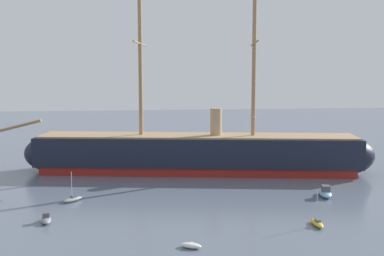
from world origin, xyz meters
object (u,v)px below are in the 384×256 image
Objects in this scene: sailboat_mid_right at (317,223)px; seagull_in_flight at (254,117)px; dinghy_near_centre at (191,245)px; sailboat_alongside_bow at (73,199)px; tall_ship at (197,153)px; motorboat_far_right at (349,170)px; motorboat_alongside_stern at (325,193)px; motorboat_mid_left at (46,219)px; motorboat_distant_centre at (172,157)px.

sailboat_mid_right is 3.25× the size of seagull_in_flight.
sailboat_alongside_bow is at bearing 126.26° from dinghy_near_centre.
motorboat_far_right is (27.91, -3.35, -3.09)m from tall_ship.
seagull_in_flight is (8.59, 7.85, 12.71)m from dinghy_near_centre.
sailboat_mid_right is at bearing -18.79° from seagull_in_flight.
tall_ship reaches higher than motorboat_alongside_stern.
tall_ship reaches higher than seagull_in_flight.
motorboat_alongside_stern reaches higher than motorboat_mid_left.
dinghy_near_centre is 28.55m from motorboat_alongside_stern.
sailboat_alongside_bow reaches higher than motorboat_distant_centre.
dinghy_near_centre is 49.41m from motorboat_distant_centre.
sailboat_mid_right is 14.79m from seagull_in_flight.
dinghy_near_centre is at bearing -140.89° from motorboat_alongside_stern.
seagull_in_flight is (25.19, -2.65, 12.55)m from motorboat_mid_left.
sailboat_mid_right is at bearing -121.60° from motorboat_far_right.
seagull_in_flight reaches higher than motorboat_mid_left.
motorboat_mid_left is (-16.60, 10.50, 0.15)m from dinghy_near_centre.
motorboat_mid_left is at bearing -115.50° from motorboat_distant_centre.
motorboat_distant_centre is at bearing 99.09° from seagull_in_flight.
motorboat_mid_left is 0.61× the size of motorboat_distant_centre.
motorboat_mid_left reaches higher than dinghy_near_centre.
tall_ship is 13.61× the size of motorboat_distant_centre.
sailboat_alongside_bow is at bearing 177.18° from motorboat_alongside_stern.
dinghy_near_centre is 47.62m from motorboat_far_right.
seagull_in_flight is (-7.29, 2.48, 12.63)m from sailboat_mid_right.
motorboat_far_right is (50.04, 23.41, 0.09)m from motorboat_mid_left.
motorboat_mid_left is 55.24m from motorboat_far_right.
tall_ship reaches higher than sailboat_mid_right.
sailboat_alongside_bow is (-30.42, 14.46, 0.01)m from sailboat_mid_right.
seagull_in_flight is at bearing 161.21° from sailboat_mid_right.
motorboat_distant_centre is at bearing 107.57° from sailboat_mid_right.
dinghy_near_centre is at bearing -92.25° from motorboat_distant_centre.
motorboat_distant_centre is at bearing 122.80° from motorboat_alongside_stern.
sailboat_alongside_bow is at bearing -139.01° from tall_ship.
motorboat_distant_centre is at bearing 153.85° from motorboat_far_right.
seagull_in_flight reaches higher than motorboat_alongside_stern.
motorboat_alongside_stern is (36.69, -1.81, 0.25)m from sailboat_alongside_bow.
seagull_in_flight is at bearing -143.15° from motorboat_alongside_stern.
dinghy_near_centre is at bearing -134.60° from motorboat_far_right.
dinghy_near_centre is 24.58m from sailboat_alongside_bow.
sailboat_mid_right is (32.48, -5.13, -0.07)m from motorboat_mid_left.
sailboat_alongside_bow is 0.85× the size of motorboat_distant_centre.
motorboat_distant_centre is (-13.94, 44.01, 0.35)m from sailboat_mid_right.
dinghy_near_centre is 0.66× the size of motorboat_far_right.
tall_ship is 28.28m from motorboat_far_right.
motorboat_distant_centre is at bearing 106.46° from tall_ship.
motorboat_alongside_stern is at bearing 63.61° from sailboat_mid_right.
sailboat_mid_right is 0.83× the size of motorboat_distant_centre.
motorboat_mid_left is at bearing 173.99° from seagull_in_flight.
sailboat_alongside_bow is (-14.54, 19.82, 0.09)m from dinghy_near_centre.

